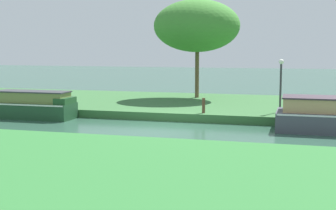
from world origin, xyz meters
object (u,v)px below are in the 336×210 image
object	(u,v)px
slate_barge	(334,117)
lamp_post	(281,78)
forest_narrowboat	(30,106)
mooring_post_near	(204,106)
willow_tree_left	(197,26)

from	to	relation	value
slate_barge	lamp_post	world-z (taller)	lamp_post
forest_narrowboat	mooring_post_near	xyz separation A→B (m)	(8.60, 1.34, 0.14)
slate_barge	forest_narrowboat	world-z (taller)	slate_barge
slate_barge	mooring_post_near	size ratio (longest dim) A/B	6.77
slate_barge	lamp_post	distance (m)	3.78
lamp_post	mooring_post_near	xyz separation A→B (m)	(-3.53, -1.31, -1.28)
mooring_post_near	lamp_post	bearing A→B (deg)	20.35
willow_tree_left	slate_barge	bearing A→B (deg)	-46.04
forest_narrowboat	willow_tree_left	world-z (taller)	willow_tree_left
lamp_post	slate_barge	bearing A→B (deg)	-48.79
slate_barge	forest_narrowboat	bearing A→B (deg)	180.00
willow_tree_left	lamp_post	xyz separation A→B (m)	(5.32, -5.27, -2.78)
lamp_post	mooring_post_near	distance (m)	3.97
slate_barge	mooring_post_near	xyz separation A→B (m)	(-5.84, 1.34, 0.11)
slate_barge	willow_tree_left	distance (m)	11.76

